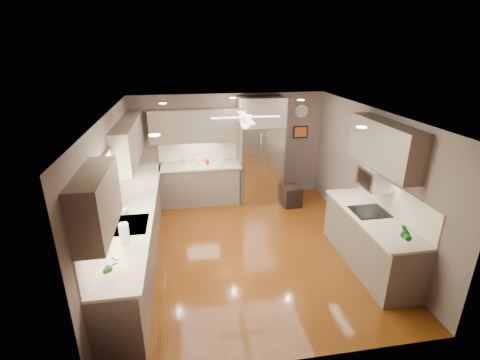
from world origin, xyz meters
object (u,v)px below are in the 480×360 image
object	(u,v)px
soap_bottle	(125,210)
bowl	(221,163)
canister_c	(198,161)
canister_d	(207,162)
refrigerator	(261,152)
microwave	(376,178)
potted_plant_left	(114,265)
canister_b	(184,162)
stool	(291,196)
paper_towel	(124,234)
potted_plant_right	(406,234)

from	to	relation	value
soap_bottle	bowl	size ratio (longest dim) A/B	0.72
canister_c	canister_d	bearing A→B (deg)	1.58
canister_d	soap_bottle	world-z (taller)	soap_bottle
refrigerator	microwave	xyz separation A→B (m)	(1.33, -2.71, 0.29)
potted_plant_left	microwave	xyz separation A→B (m)	(3.98, 1.24, 0.38)
microwave	soap_bottle	bearing A→B (deg)	174.34
canister_b	refrigerator	distance (m)	1.80
canister_d	microwave	xyz separation A→B (m)	(2.57, -2.76, 0.48)
soap_bottle	potted_plant_left	xyz separation A→B (m)	(0.10, -1.64, 0.07)
stool	paper_towel	size ratio (longest dim) A/B	1.44
potted_plant_left	soap_bottle	bearing A→B (deg)	93.58
canister_c	stool	size ratio (longest dim) A/B	0.33
canister_b	canister_d	world-z (taller)	canister_b
stool	canister_c	bearing A→B (deg)	165.72
bowl	stool	size ratio (longest dim) A/B	0.49
canister_b	bowl	xyz separation A→B (m)	(0.87, -0.06, -0.04)
bowl	stool	xyz separation A→B (m)	(1.57, -0.53, -0.73)
canister_c	bowl	bearing A→B (deg)	-0.72
canister_b	paper_towel	bearing A→B (deg)	-104.55
potted_plant_right	paper_towel	bearing A→B (deg)	170.57
potted_plant_left	paper_towel	xyz separation A→B (m)	(0.02, 0.76, -0.02)
canister_d	stool	bearing A→B (deg)	-16.03
potted_plant_right	microwave	xyz separation A→B (m)	(0.12, 1.12, 0.39)
canister_b	paper_towel	xyz separation A→B (m)	(-0.85, -3.28, 0.07)
canister_b	soap_bottle	xyz separation A→B (m)	(-0.97, -2.40, 0.01)
canister_b	potted_plant_left	distance (m)	4.14
canister_b	bowl	bearing A→B (deg)	-3.70
potted_plant_right	stool	xyz separation A→B (m)	(-0.56, 3.34, -0.85)
bowl	paper_towel	size ratio (longest dim) A/B	0.71
potted_plant_right	microwave	world-z (taller)	microwave
canister_b	canister_d	distance (m)	0.54
potted_plant_left	refrigerator	distance (m)	4.76
canister_b	soap_bottle	bearing A→B (deg)	-112.04
paper_towel	potted_plant_left	bearing A→B (deg)	-91.16
bowl	potted_plant_left	bearing A→B (deg)	-113.49
bowl	microwave	size ratio (longest dim) A/B	0.43
potted_plant_right	microwave	bearing A→B (deg)	83.97
refrigerator	canister_c	bearing A→B (deg)	178.19
canister_c	canister_d	xyz separation A→B (m)	(0.22, 0.01, -0.03)
canister_c	canister_d	distance (m)	0.22
soap_bottle	microwave	size ratio (longest dim) A/B	0.31
canister_c	soap_bottle	xyz separation A→B (m)	(-1.29, -2.35, -0.01)
canister_d	bowl	xyz separation A→B (m)	(0.32, -0.01, -0.03)
potted_plant_left	potted_plant_right	distance (m)	3.87
canister_c	potted_plant_right	world-z (taller)	potted_plant_right
canister_d	refrigerator	distance (m)	1.26
canister_d	stool	distance (m)	2.11
refrigerator	microwave	distance (m)	3.03
canister_c	paper_towel	size ratio (longest dim) A/B	0.48
canister_b	potted_plant_right	distance (m)	4.94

